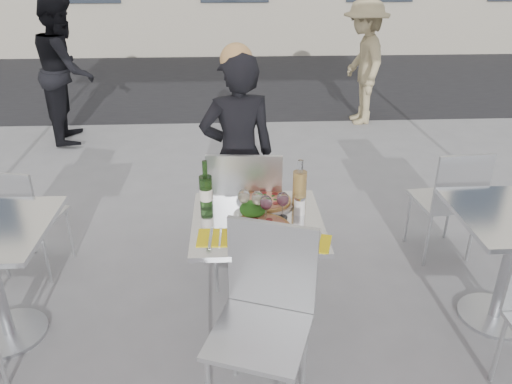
{
  "coord_description": "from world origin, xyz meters",
  "views": [
    {
      "loc": [
        -0.13,
        -2.4,
        2.1
      ],
      "look_at": [
        0.0,
        0.15,
        0.85
      ],
      "focal_mm": 35.0,
      "sensor_mm": 36.0,
      "label": 1
    }
  ],
  "objects_px": {
    "carafe": "(300,188)",
    "wineglass_white_a": "(244,197)",
    "pizza_near": "(261,229)",
    "salad_plate": "(253,210)",
    "wine_bottle": "(206,190)",
    "wineglass_red_b": "(283,200)",
    "sugar_shaker": "(300,205)",
    "napkin_left": "(215,237)",
    "side_chair_lfar": "(22,213)",
    "wineglass_red_a": "(266,204)",
    "napkin_right": "(313,242)",
    "chair_far": "(245,208)",
    "main_table": "(257,252)",
    "pedestrian_b": "(363,63)",
    "chair_near": "(265,307)",
    "wineglass_white_b": "(258,199)",
    "woman_diner": "(238,156)",
    "pedestrian_a": "(66,70)",
    "pizza_far": "(267,201)",
    "side_chair_rfar": "(451,196)"
  },
  "relations": [
    {
      "from": "salad_plate",
      "to": "wine_bottle",
      "type": "height_order",
      "value": "wine_bottle"
    },
    {
      "from": "main_table",
      "to": "wineglass_red_b",
      "type": "xyz_separation_m",
      "value": [
        0.14,
        0.02,
        0.32
      ]
    },
    {
      "from": "pizza_near",
      "to": "salad_plate",
      "type": "bearing_deg",
      "value": 101.57
    },
    {
      "from": "main_table",
      "to": "pizza_far",
      "type": "xyz_separation_m",
      "value": [
        0.07,
        0.19,
        0.23
      ]
    },
    {
      "from": "woman_diner",
      "to": "napkin_right",
      "type": "relative_size",
      "value": 6.7
    },
    {
      "from": "wine_bottle",
      "to": "pedestrian_a",
      "type": "bearing_deg",
      "value": 117.57
    },
    {
      "from": "pizza_near",
      "to": "salad_plate",
      "type": "distance_m",
      "value": 0.17
    },
    {
      "from": "wineglass_red_a",
      "to": "wineglass_red_b",
      "type": "relative_size",
      "value": 1.0
    },
    {
      "from": "side_chair_rfar",
      "to": "napkin_right",
      "type": "xyz_separation_m",
      "value": [
        -1.15,
        -0.94,
        0.24
      ]
    },
    {
      "from": "napkin_right",
      "to": "pizza_near",
      "type": "bearing_deg",
      "value": 169.01
    },
    {
      "from": "side_chair_lfar",
      "to": "pizza_near",
      "type": "height_order",
      "value": "side_chair_lfar"
    },
    {
      "from": "main_table",
      "to": "chair_far",
      "type": "bearing_deg",
      "value": 96.94
    },
    {
      "from": "pedestrian_b",
      "to": "salad_plate",
      "type": "bearing_deg",
      "value": -22.95
    },
    {
      "from": "side_chair_lfar",
      "to": "pizza_far",
      "type": "distance_m",
      "value": 1.71
    },
    {
      "from": "woman_diner",
      "to": "wineglass_red_a",
      "type": "distance_m",
      "value": 0.98
    },
    {
      "from": "wineglass_red_b",
      "to": "pedestrian_a",
      "type": "bearing_deg",
      "value": 121.98
    },
    {
      "from": "main_table",
      "to": "side_chair_rfar",
      "type": "height_order",
      "value": "side_chair_rfar"
    },
    {
      "from": "woman_diner",
      "to": "pizza_near",
      "type": "xyz_separation_m",
      "value": [
        0.1,
        -1.06,
        0.01
      ]
    },
    {
      "from": "wine_bottle",
      "to": "wineglass_red_b",
      "type": "relative_size",
      "value": 1.87
    },
    {
      "from": "main_table",
      "to": "side_chair_lfar",
      "type": "height_order",
      "value": "side_chair_lfar"
    },
    {
      "from": "wineglass_white_a",
      "to": "napkin_left",
      "type": "xyz_separation_m",
      "value": [
        -0.16,
        -0.24,
        -0.11
      ]
    },
    {
      "from": "carafe",
      "to": "sugar_shaker",
      "type": "relative_size",
      "value": 2.71
    },
    {
      "from": "woman_diner",
      "to": "napkin_right",
      "type": "height_order",
      "value": "woman_diner"
    },
    {
      "from": "chair_near",
      "to": "wineglass_white_b",
      "type": "relative_size",
      "value": 6.14
    },
    {
      "from": "wine_bottle",
      "to": "carafe",
      "type": "distance_m",
      "value": 0.54
    },
    {
      "from": "pedestrian_a",
      "to": "sugar_shaker",
      "type": "relative_size",
      "value": 15.53
    },
    {
      "from": "wineglass_red_b",
      "to": "wineglass_white_b",
      "type": "bearing_deg",
      "value": 172.7
    },
    {
      "from": "pedestrian_b",
      "to": "wine_bottle",
      "type": "height_order",
      "value": "pedestrian_b"
    },
    {
      "from": "wineglass_red_a",
      "to": "napkin_right",
      "type": "relative_size",
      "value": 0.7
    },
    {
      "from": "wineglass_red_b",
      "to": "napkin_right",
      "type": "height_order",
      "value": "wineglass_red_b"
    },
    {
      "from": "woman_diner",
      "to": "wineglass_white_b",
      "type": "bearing_deg",
      "value": 85.04
    },
    {
      "from": "side_chair_lfar",
      "to": "napkin_left",
      "type": "xyz_separation_m",
      "value": [
        1.33,
        -0.81,
        0.26
      ]
    },
    {
      "from": "carafe",
      "to": "wineglass_white_a",
      "type": "height_order",
      "value": "carafe"
    },
    {
      "from": "napkin_left",
      "to": "wineglass_white_b",
      "type": "bearing_deg",
      "value": 44.66
    },
    {
      "from": "pedestrian_b",
      "to": "salad_plate",
      "type": "height_order",
      "value": "pedestrian_b"
    },
    {
      "from": "pedestrian_a",
      "to": "salad_plate",
      "type": "distance_m",
      "value": 4.0
    },
    {
      "from": "side_chair_lfar",
      "to": "pedestrian_b",
      "type": "bearing_deg",
      "value": -120.49
    },
    {
      "from": "chair_far",
      "to": "carafe",
      "type": "distance_m",
      "value": 0.5
    },
    {
      "from": "wine_bottle",
      "to": "carafe",
      "type": "relative_size",
      "value": 1.02
    },
    {
      "from": "chair_near",
      "to": "side_chair_rfar",
      "type": "height_order",
      "value": "chair_near"
    },
    {
      "from": "main_table",
      "to": "pedestrian_b",
      "type": "bearing_deg",
      "value": 68.41
    },
    {
      "from": "pedestrian_a",
      "to": "wineglass_red_a",
      "type": "height_order",
      "value": "pedestrian_a"
    },
    {
      "from": "carafe",
      "to": "salad_plate",
      "type": "bearing_deg",
      "value": -159.64
    },
    {
      "from": "main_table",
      "to": "pedestrian_b",
      "type": "height_order",
      "value": "pedestrian_b"
    },
    {
      "from": "pedestrian_b",
      "to": "napkin_right",
      "type": "bearing_deg",
      "value": -17.97
    },
    {
      "from": "pizza_near",
      "to": "carafe",
      "type": "height_order",
      "value": "carafe"
    },
    {
      "from": "wine_bottle",
      "to": "wineglass_red_b",
      "type": "distance_m",
      "value": 0.45
    },
    {
      "from": "woman_diner",
      "to": "pedestrian_b",
      "type": "relative_size",
      "value": 0.96
    },
    {
      "from": "sugar_shaker",
      "to": "salad_plate",
      "type": "bearing_deg",
      "value": -176.55
    },
    {
      "from": "wine_bottle",
      "to": "chair_near",
      "type": "bearing_deg",
      "value": -66.76
    }
  ]
}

